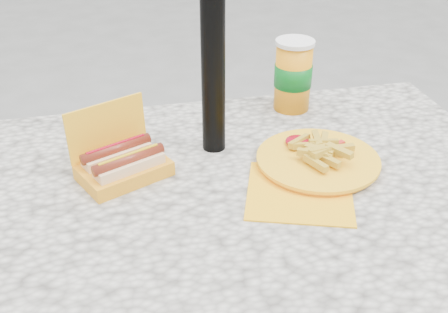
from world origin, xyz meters
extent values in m
cube|color=beige|center=(0.00, 0.00, 0.72)|extent=(1.20, 0.80, 0.05)
cylinder|color=black|center=(-0.50, 0.30, 0.35)|extent=(0.07, 0.07, 0.70)
cylinder|color=black|center=(0.50, 0.30, 0.35)|extent=(0.07, 0.07, 0.70)
cube|color=yellow|center=(-0.20, 0.08, 0.76)|extent=(0.20, 0.17, 0.03)
cube|color=yellow|center=(-0.23, 0.13, 0.84)|extent=(0.16, 0.08, 0.11)
cube|color=beige|center=(-0.19, 0.06, 0.78)|extent=(0.14, 0.10, 0.04)
cylinder|color=maroon|center=(-0.19, 0.06, 0.80)|extent=(0.15, 0.08, 0.02)
cylinder|color=#C69608|center=(-0.19, 0.06, 0.81)|extent=(0.12, 0.06, 0.01)
cube|color=beige|center=(-0.21, 0.10, 0.78)|extent=(0.14, 0.10, 0.04)
cylinder|color=maroon|center=(-0.21, 0.10, 0.80)|extent=(0.15, 0.08, 0.02)
cylinder|color=maroon|center=(-0.21, 0.10, 0.81)|extent=(0.12, 0.06, 0.01)
cube|color=#FFB013|center=(0.13, -0.05, 0.75)|extent=(0.26, 0.26, 0.00)
cylinder|color=yellow|center=(0.20, 0.04, 0.76)|extent=(0.25, 0.25, 0.01)
cylinder|color=yellow|center=(0.20, 0.04, 0.76)|extent=(0.26, 0.26, 0.01)
cube|color=gold|center=(0.20, 0.04, 0.78)|extent=(0.04, 0.06, 0.02)
cube|color=gold|center=(0.20, 0.04, 0.78)|extent=(0.04, 0.06, 0.01)
cube|color=gold|center=(0.19, 0.04, 0.79)|extent=(0.06, 0.02, 0.01)
cube|color=gold|center=(0.22, 0.06, 0.79)|extent=(0.06, 0.03, 0.02)
cube|color=gold|center=(0.21, 0.08, 0.79)|extent=(0.03, 0.06, 0.02)
cube|color=gold|center=(0.20, 0.02, 0.79)|extent=(0.06, 0.04, 0.01)
cube|color=gold|center=(0.22, 0.08, 0.78)|extent=(0.04, 0.06, 0.02)
cube|color=gold|center=(0.18, 0.00, 0.78)|extent=(0.04, 0.06, 0.01)
cube|color=gold|center=(0.22, 0.03, 0.79)|extent=(0.06, 0.05, 0.02)
cube|color=gold|center=(0.23, 0.02, 0.79)|extent=(0.05, 0.06, 0.02)
cube|color=gold|center=(0.21, 0.05, 0.79)|extent=(0.06, 0.04, 0.02)
cube|color=gold|center=(0.18, 0.08, 0.78)|extent=(0.06, 0.03, 0.02)
cube|color=gold|center=(0.20, 0.04, 0.79)|extent=(0.06, 0.05, 0.02)
cube|color=gold|center=(0.24, 0.06, 0.78)|extent=(0.06, 0.03, 0.02)
cube|color=gold|center=(0.20, 0.01, 0.78)|extent=(0.04, 0.06, 0.01)
cube|color=gold|center=(0.18, 0.03, 0.79)|extent=(0.06, 0.04, 0.01)
cube|color=gold|center=(0.20, 0.03, 0.79)|extent=(0.06, 0.03, 0.02)
cube|color=gold|center=(0.24, 0.04, 0.78)|extent=(0.06, 0.02, 0.01)
cube|color=gold|center=(0.17, 0.10, 0.78)|extent=(0.06, 0.05, 0.02)
cube|color=gold|center=(0.21, 0.05, 0.78)|extent=(0.04, 0.06, 0.02)
ellipsoid|color=maroon|center=(0.17, 0.10, 0.77)|extent=(0.05, 0.05, 0.02)
cube|color=red|center=(0.21, 0.05, 0.78)|extent=(0.10, 0.05, 0.00)
cylinder|color=orange|center=(0.23, 0.31, 0.83)|extent=(0.09, 0.09, 0.17)
cylinder|color=#076319|center=(0.23, 0.31, 0.84)|extent=(0.09, 0.09, 0.05)
cylinder|color=white|center=(0.23, 0.31, 0.92)|extent=(0.09, 0.09, 0.01)
camera|label=1|loc=(-0.21, -0.89, 1.37)|focal=45.00mm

